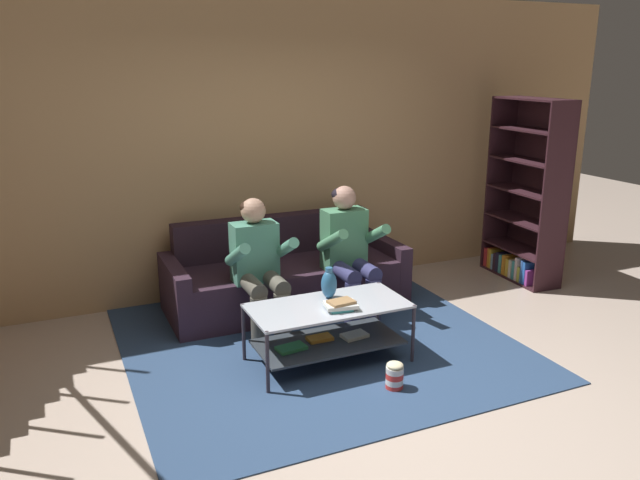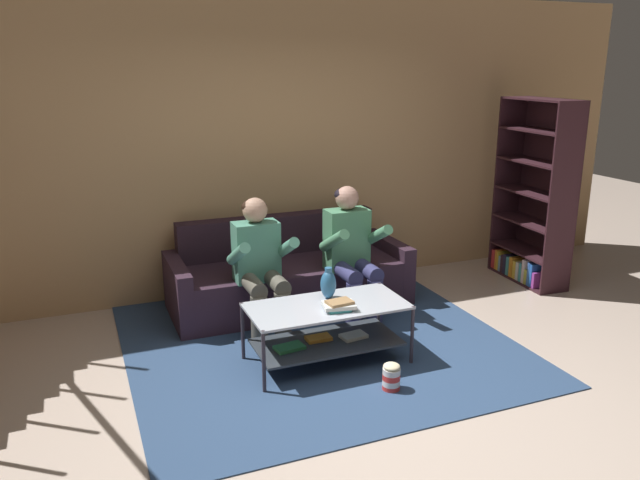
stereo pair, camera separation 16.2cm
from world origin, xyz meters
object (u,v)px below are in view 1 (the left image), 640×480
at_px(person_seated_right, 349,248).
at_px(coffee_table, 328,324).
at_px(popcorn_tub, 395,376).
at_px(book_stack, 341,305).
at_px(bookshelf, 526,210).
at_px(vase, 329,284).
at_px(person_seated_left, 259,262).
at_px(couch, 285,277).

relative_size(person_seated_right, coffee_table, 0.99).
relative_size(coffee_table, popcorn_tub, 5.83).
bearing_deg(book_stack, bookshelf, 22.10).
bearing_deg(vase, person_seated_left, 121.03).
xyz_separation_m(couch, popcorn_tub, (0.13, -1.83, -0.18)).
distance_m(coffee_table, book_stack, 0.23).
relative_size(person_seated_left, vase, 4.66).
xyz_separation_m(person_seated_left, book_stack, (0.34, -0.86, -0.13)).
distance_m(book_stack, bookshelf, 2.94).
height_order(book_stack, popcorn_tub, book_stack).
relative_size(person_seated_left, person_seated_right, 0.97).
distance_m(coffee_table, popcorn_tub, 0.66).
bearing_deg(popcorn_tub, bookshelf, 31.87).
bearing_deg(person_seated_right, couch, 129.52).
bearing_deg(bookshelf, book_stack, -157.90).
xyz_separation_m(couch, vase, (-0.06, -1.12, 0.31)).
distance_m(vase, popcorn_tub, 0.88).
bearing_deg(person_seated_right, popcorn_tub, -102.59).
height_order(couch, coffee_table, couch).
xyz_separation_m(person_seated_right, vase, (-0.48, -0.61, -0.06)).
relative_size(person_seated_left, popcorn_tub, 5.59).
distance_m(person_seated_right, bookshelf, 2.23).
distance_m(person_seated_left, bookshelf, 3.07).
bearing_deg(coffee_table, popcorn_tub, -66.03).
bearing_deg(book_stack, popcorn_tub, -65.56).
height_order(couch, person_seated_left, person_seated_left).
distance_m(person_seated_left, book_stack, 0.93).
distance_m(couch, coffee_table, 1.26).
xyz_separation_m(person_seated_left, coffee_table, (0.30, -0.74, -0.32)).
distance_m(person_seated_left, popcorn_tub, 1.52).
bearing_deg(bookshelf, popcorn_tub, -148.13).
bearing_deg(book_stack, person_seated_right, 59.71).
height_order(person_seated_left, bookshelf, bookshelf).
relative_size(person_seated_right, popcorn_tub, 5.77).
height_order(couch, popcorn_tub, couch).
xyz_separation_m(couch, person_seated_right, (0.42, -0.51, 0.37)).
bearing_deg(person_seated_right, person_seated_left, -179.76).
bearing_deg(person_seated_right, coffee_table, -126.66).
bearing_deg(bookshelf, coffee_table, -160.42).
xyz_separation_m(person_seated_right, popcorn_tub, (-0.29, -1.32, -0.55)).
relative_size(person_seated_left, book_stack, 4.44).
bearing_deg(coffee_table, person_seated_right, 53.34).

